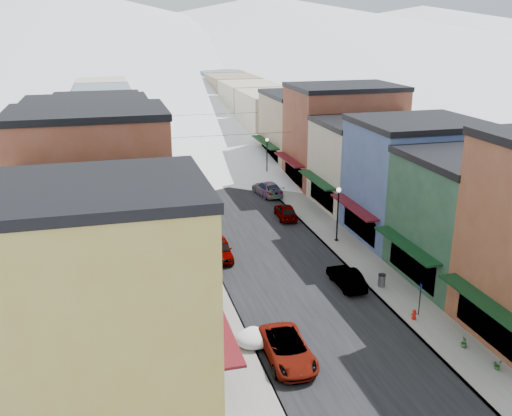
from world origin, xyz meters
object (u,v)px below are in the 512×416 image
streetlamp_near (338,207)px  trash_can (382,280)px  fire_hydrant (414,315)px  car_white_suv (287,349)px  car_silver_sedan (220,249)px  car_green_sedan (346,277)px  car_dark_hatch (197,208)px

streetlamp_near → trash_can: bearing=-92.1°
trash_can → fire_hydrant: bearing=-91.9°
fire_hydrant → car_white_suv: bearing=-166.8°
trash_can → car_silver_sedan: bearing=140.6°
car_silver_sedan → car_green_sedan: car_silver_sedan is taller
car_silver_sedan → car_green_sedan: (7.87, -7.42, -0.08)m
fire_hydrant → trash_can: bearing=88.1°
car_dark_hatch → fire_hydrant: car_dark_hatch is taller
car_dark_hatch → streetlamp_near: streetlamp_near is taller
car_silver_sedan → trash_can: bearing=-36.0°
car_white_suv → car_green_sedan: car_white_suv is taller
car_green_sedan → streetlamp_near: (2.68, 8.27, 2.49)m
car_silver_sedan → streetlamp_near: size_ratio=0.95×
car_dark_hatch → fire_hydrant: (10.06, -24.34, -0.28)m
car_green_sedan → streetlamp_near: size_ratio=0.88×
streetlamp_near → fire_hydrant: bearing=-92.0°
car_green_sedan → streetlamp_near: streetlamp_near is taller
car_white_suv → car_green_sedan: bearing=49.5°
car_silver_sedan → fire_hydrant: bearing=-49.4°
fire_hydrant → streetlamp_near: bearing=88.0°
car_dark_hatch → car_green_sedan: 20.11m
car_white_suv → fire_hydrant: 9.51m
car_white_suv → car_silver_sedan: size_ratio=1.17×
car_silver_sedan → car_green_sedan: size_ratio=1.08×
car_dark_hatch → trash_can: bearing=-58.9°
car_white_suv → streetlamp_near: size_ratio=1.11×
fire_hydrant → streetlamp_near: 14.38m
fire_hydrant → streetlamp_near: (0.50, 14.11, 2.71)m
car_silver_sedan → fire_hydrant: (10.04, -13.26, -0.31)m
car_silver_sedan → trash_can: size_ratio=4.85×
car_silver_sedan → car_dark_hatch: size_ratio=1.00×
car_silver_sedan → car_dark_hatch: 11.09m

